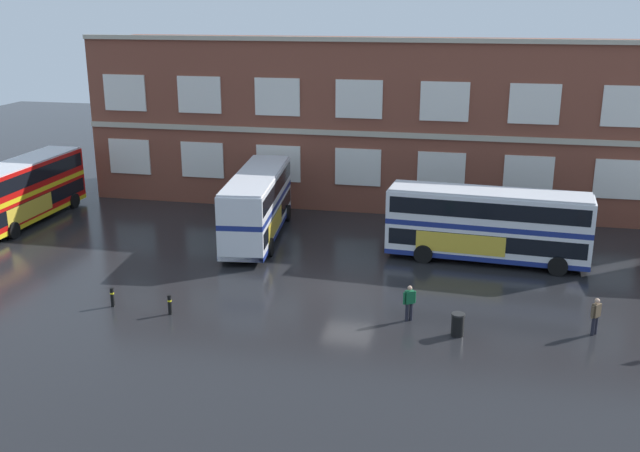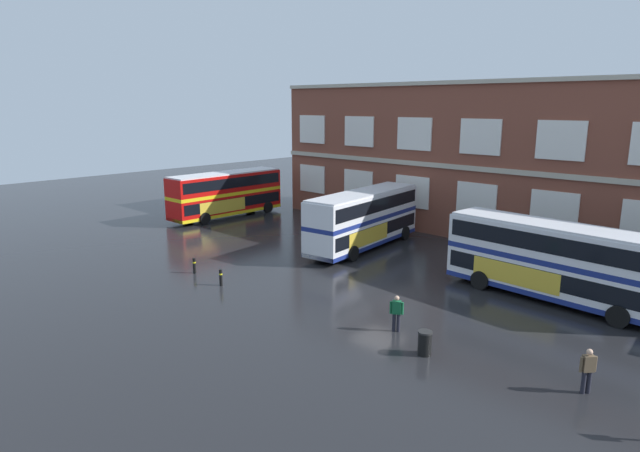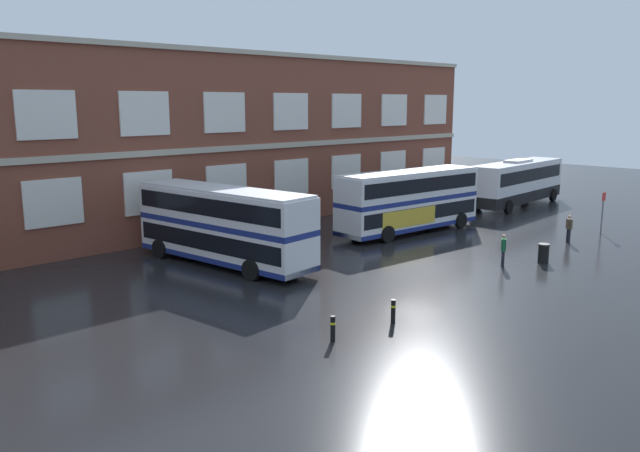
% 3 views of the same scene
% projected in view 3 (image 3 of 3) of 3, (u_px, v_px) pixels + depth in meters
% --- Properties ---
extents(ground_plane, '(120.00, 120.00, 0.00)m').
position_uv_depth(ground_plane, '(385.00, 260.00, 34.75)').
color(ground_plane, black).
extents(brick_terminal_building, '(44.72, 8.19, 11.77)m').
position_uv_depth(brick_terminal_building, '(225.00, 141.00, 45.59)').
color(brick_terminal_building, brown).
rests_on(brick_terminal_building, ground).
extents(double_decker_middle, '(3.84, 11.22, 4.07)m').
position_uv_depth(double_decker_middle, '(224.00, 225.00, 33.29)').
color(double_decker_middle, silver).
rests_on(double_decker_middle, ground).
extents(double_decker_far, '(11.15, 3.41, 4.07)m').
position_uv_depth(double_decker_far, '(409.00, 200.00, 41.61)').
color(double_decker_far, silver).
rests_on(double_decker_far, ground).
extents(touring_coach, '(12.16, 3.60, 3.80)m').
position_uv_depth(touring_coach, '(517.00, 183.00, 52.63)').
color(touring_coach, silver).
rests_on(touring_coach, ground).
extents(waiting_passenger, '(0.49, 0.55, 1.70)m').
position_uv_depth(waiting_passenger, '(569.00, 227.00, 38.85)').
color(waiting_passenger, black).
rests_on(waiting_passenger, ground).
extents(second_passenger, '(0.60, 0.42, 1.70)m').
position_uv_depth(second_passenger, '(503.00, 249.00, 33.19)').
color(second_passenger, black).
rests_on(second_passenger, ground).
extents(bus_stand_flag, '(0.44, 0.10, 2.70)m').
position_uv_depth(bus_stand_flag, '(603.00, 208.00, 41.48)').
color(bus_stand_flag, slate).
rests_on(bus_stand_flag, ground).
extents(station_litter_bin, '(0.60, 0.60, 1.03)m').
position_uv_depth(station_litter_bin, '(544.00, 253.00, 33.99)').
color(station_litter_bin, black).
rests_on(station_litter_bin, ground).
extents(safety_bollard_west, '(0.19, 0.19, 0.95)m').
position_uv_depth(safety_bollard_west, '(333.00, 328.00, 22.78)').
color(safety_bollard_west, black).
rests_on(safety_bollard_west, ground).
extents(safety_bollard_east, '(0.19, 0.19, 0.95)m').
position_uv_depth(safety_bollard_east, '(393.00, 311.00, 24.66)').
color(safety_bollard_east, black).
rests_on(safety_bollard_east, ground).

